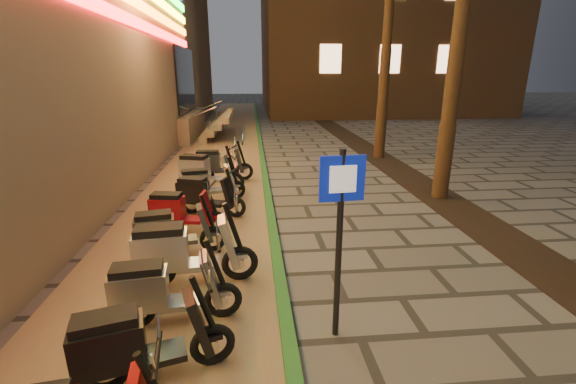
{
  "coord_description": "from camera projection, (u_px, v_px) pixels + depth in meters",
  "views": [
    {
      "loc": [
        -1.28,
        -2.21,
        3.14
      ],
      "look_at": [
        -0.69,
        4.0,
        1.2
      ],
      "focal_mm": 24.0,
      "sensor_mm": 36.0,
      "label": 1
    }
  ],
  "objects": [
    {
      "name": "scooter_12",
      "position": [
        204.0,
        171.0,
        10.57
      ],
      "size": [
        1.81,
        0.94,
        1.29
      ],
      "rotation": [
        0.0,
        0.0,
        -0.29
      ],
      "color": "black",
      "rests_on": "ground"
    },
    {
      "name": "scooter_6",
      "position": [
        160.0,
        291.0,
        4.87
      ],
      "size": [
        1.64,
        0.64,
        1.15
      ],
      "rotation": [
        0.0,
        0.0,
        0.12
      ],
      "color": "black",
      "rests_on": "ground"
    },
    {
      "name": "scooter_8",
      "position": [
        169.0,
        231.0,
        6.74
      ],
      "size": [
        1.57,
        0.69,
        1.11
      ],
      "rotation": [
        0.0,
        0.0,
        0.19
      ],
      "color": "black",
      "rests_on": "ground"
    },
    {
      "name": "scooter_13",
      "position": [
        217.0,
        164.0,
        11.54
      ],
      "size": [
        1.7,
        0.6,
        1.21
      ],
      "rotation": [
        0.0,
        0.0,
        -0.0
      ],
      "color": "black",
      "rests_on": "ground"
    },
    {
      "name": "parking_strip",
      "position": [
        212.0,
        174.0,
        12.42
      ],
      "size": [
        3.4,
        60.0,
        0.01
      ],
      "primitive_type": "cube",
      "color": "#8C7251",
      "rests_on": "ground"
    },
    {
      "name": "scooter_7",
      "position": [
        181.0,
        252.0,
        5.78
      ],
      "size": [
        1.85,
        0.68,
        1.3
      ],
      "rotation": [
        0.0,
        0.0,
        0.1
      ],
      "color": "black",
      "rests_on": "ground"
    },
    {
      "name": "green_curb",
      "position": [
        264.0,
        172.0,
        12.56
      ],
      "size": [
        0.18,
        60.0,
        0.1
      ],
      "primitive_type": "cube",
      "color": "#246226",
      "rests_on": "ground"
    },
    {
      "name": "planting_strip",
      "position": [
        483.0,
        226.0,
        8.22
      ],
      "size": [
        1.2,
        40.0,
        0.02
      ],
      "primitive_type": "cube",
      "color": "black",
      "rests_on": "ground"
    },
    {
      "name": "scooter_10",
      "position": [
        203.0,
        194.0,
        8.75
      ],
      "size": [
        1.59,
        0.85,
        1.13
      ],
      "rotation": [
        0.0,
        0.0,
        -0.31
      ],
      "color": "black",
      "rests_on": "ground"
    },
    {
      "name": "pedestrian_sign",
      "position": [
        340.0,
        221.0,
        4.37
      ],
      "size": [
        0.52,
        0.1,
        2.36
      ],
      "rotation": [
        0.0,
        0.0,
        0.08
      ],
      "color": "black",
      "rests_on": "ground"
    },
    {
      "name": "scooter_5",
      "position": [
        136.0,
        343.0,
        3.93
      ],
      "size": [
        1.62,
        0.82,
        1.15
      ],
      "rotation": [
        0.0,
        0.0,
        0.27
      ],
      "color": "black",
      "rests_on": "ground"
    },
    {
      "name": "scooter_9",
      "position": [
        179.0,
        211.0,
        7.76
      ],
      "size": [
        1.55,
        0.63,
        1.09
      ],
      "rotation": [
        0.0,
        0.0,
        -0.15
      ],
      "color": "black",
      "rests_on": "ground"
    },
    {
      "name": "scooter_11",
      "position": [
        205.0,
        184.0,
        9.57
      ],
      "size": [
        1.61,
        0.8,
        1.14
      ],
      "rotation": [
        0.0,
        0.0,
        0.26
      ],
      "color": "black",
      "rests_on": "ground"
    }
  ]
}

